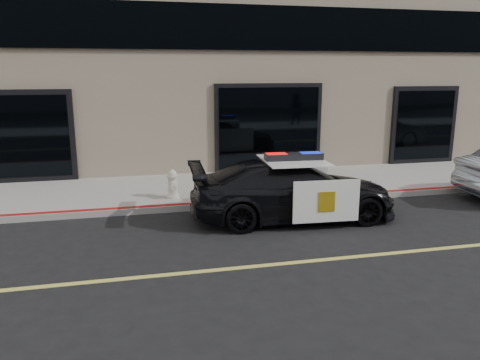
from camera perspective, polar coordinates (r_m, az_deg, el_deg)
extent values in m
plane|color=black|center=(9.43, 21.71, -7.96)|extent=(120.00, 120.00, 0.00)
cube|color=gray|center=(13.82, 9.42, -0.28)|extent=(60.00, 3.50, 0.15)
imported|color=black|center=(10.47, 6.44, -1.21)|extent=(2.40, 4.79, 1.33)
cube|color=white|center=(9.73, 10.49, -2.58)|extent=(1.41, 0.12, 0.88)
cube|color=white|center=(11.48, 7.25, -0.06)|extent=(1.41, 0.12, 0.88)
cube|color=white|center=(10.32, 6.54, 2.42)|extent=(1.42, 1.67, 0.02)
cube|color=gold|center=(9.71, 10.54, -2.63)|extent=(0.35, 0.03, 0.42)
cube|color=black|center=(10.31, 6.55, 2.84)|extent=(1.29, 0.41, 0.15)
cube|color=red|center=(10.20, 4.46, 2.85)|extent=(0.46, 0.31, 0.14)
cube|color=#0C19CC|center=(10.42, 8.60, 2.95)|extent=(0.46, 0.31, 0.14)
cylinder|color=beige|center=(11.82, -8.16, -1.97)|extent=(0.33, 0.33, 0.07)
cylinder|color=beige|center=(11.76, -8.20, -0.72)|extent=(0.24, 0.24, 0.46)
cylinder|color=beige|center=(11.70, -8.24, 0.45)|extent=(0.28, 0.28, 0.05)
sphere|color=beige|center=(11.69, -8.25, 0.72)|extent=(0.21, 0.21, 0.21)
cylinder|color=beige|center=(11.67, -8.27, 1.16)|extent=(0.06, 0.06, 0.06)
cylinder|color=beige|center=(11.89, -8.28, -0.25)|extent=(0.12, 0.11, 0.12)
cylinder|color=beige|center=(11.59, -8.15, -0.59)|extent=(0.12, 0.11, 0.12)
cylinder|color=beige|center=(11.58, -8.12, -0.93)|extent=(0.16, 0.13, 0.16)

